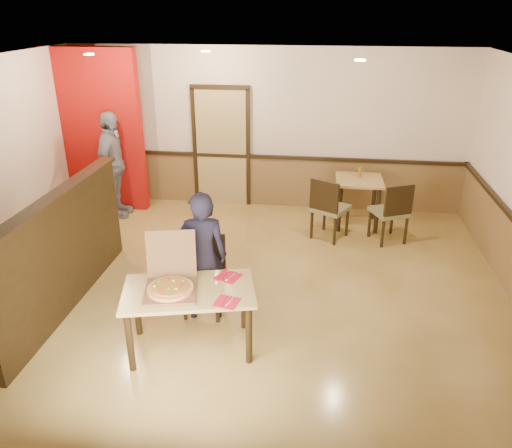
{
  "coord_description": "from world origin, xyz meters",
  "views": [
    {
      "loc": [
        0.98,
        -5.13,
        3.42
      ],
      "look_at": [
        0.29,
        0.0,
        1.14
      ],
      "focal_mm": 35.0,
      "sensor_mm": 36.0,
      "label": 1
    }
  ],
  "objects_px": {
    "diner": "(203,257)",
    "pizza_box": "(171,284)",
    "passerby": "(113,165)",
    "diner_chair": "(205,271)",
    "side_table": "(358,189)",
    "main_table": "(189,299)",
    "side_chair_left": "(328,206)",
    "condiment": "(360,172)",
    "side_chair_right": "(392,210)"
  },
  "relations": [
    {
      "from": "diner",
      "to": "pizza_box",
      "type": "xyz_separation_m",
      "value": [
        -0.18,
        -0.65,
        0.01
      ]
    },
    {
      "from": "diner",
      "to": "passerby",
      "type": "height_order",
      "value": "passerby"
    },
    {
      "from": "diner_chair",
      "to": "side_table",
      "type": "bearing_deg",
      "value": 55.06
    },
    {
      "from": "diner_chair",
      "to": "passerby",
      "type": "height_order",
      "value": "passerby"
    },
    {
      "from": "main_table",
      "to": "side_chair_left",
      "type": "height_order",
      "value": "side_chair_left"
    },
    {
      "from": "side_chair_left",
      "to": "passerby",
      "type": "bearing_deg",
      "value": 21.17
    },
    {
      "from": "diner",
      "to": "condiment",
      "type": "height_order",
      "value": "diner"
    },
    {
      "from": "side_chair_right",
      "to": "diner_chair",
      "type": "bearing_deg",
      "value": 17.37
    },
    {
      "from": "diner",
      "to": "passerby",
      "type": "distance_m",
      "value": 3.6
    },
    {
      "from": "diner_chair",
      "to": "condiment",
      "type": "height_order",
      "value": "condiment"
    },
    {
      "from": "pizza_box",
      "to": "diner",
      "type": "bearing_deg",
      "value": 62.41
    },
    {
      "from": "side_table",
      "to": "passerby",
      "type": "bearing_deg",
      "value": -178.23
    },
    {
      "from": "passerby",
      "to": "condiment",
      "type": "distance_m",
      "value": 4.15
    },
    {
      "from": "side_chair_left",
      "to": "side_table",
      "type": "height_order",
      "value": "side_chair_left"
    },
    {
      "from": "diner_chair",
      "to": "side_chair_right",
      "type": "distance_m",
      "value": 3.26
    },
    {
      "from": "side_chair_right",
      "to": "passerby",
      "type": "relative_size",
      "value": 0.54
    },
    {
      "from": "side_table",
      "to": "pizza_box",
      "type": "relative_size",
      "value": 1.15
    },
    {
      "from": "main_table",
      "to": "passerby",
      "type": "height_order",
      "value": "passerby"
    },
    {
      "from": "diner",
      "to": "pizza_box",
      "type": "height_order",
      "value": "diner"
    },
    {
      "from": "diner_chair",
      "to": "diner",
      "type": "distance_m",
      "value": 0.31
    },
    {
      "from": "side_chair_right",
      "to": "condiment",
      "type": "height_order",
      "value": "side_chair_right"
    },
    {
      "from": "diner_chair",
      "to": "diner",
      "type": "relative_size",
      "value": 0.61
    },
    {
      "from": "diner_chair",
      "to": "passerby",
      "type": "distance_m",
      "value": 3.49
    },
    {
      "from": "side_chair_left",
      "to": "pizza_box",
      "type": "distance_m",
      "value": 3.41
    },
    {
      "from": "condiment",
      "to": "diner",
      "type": "bearing_deg",
      "value": -121.78
    },
    {
      "from": "side_table",
      "to": "diner",
      "type": "xyz_separation_m",
      "value": [
        -1.92,
        -2.96,
        0.16
      ]
    },
    {
      "from": "diner_chair",
      "to": "side_chair_left",
      "type": "height_order",
      "value": "side_chair_left"
    },
    {
      "from": "side_chair_right",
      "to": "diner",
      "type": "xyz_separation_m",
      "value": [
        -2.4,
        -2.34,
        0.25
      ]
    },
    {
      "from": "main_table",
      "to": "condiment",
      "type": "height_order",
      "value": "condiment"
    },
    {
      "from": "pizza_box",
      "to": "side_table",
      "type": "bearing_deg",
      "value": 47.8
    },
    {
      "from": "side_chair_left",
      "to": "passerby",
      "type": "relative_size",
      "value": 0.55
    },
    {
      "from": "side_table",
      "to": "condiment",
      "type": "bearing_deg",
      "value": 86.93
    },
    {
      "from": "side_chair_left",
      "to": "side_chair_right",
      "type": "relative_size",
      "value": 1.02
    },
    {
      "from": "main_table",
      "to": "side_chair_right",
      "type": "bearing_deg",
      "value": 37.43
    },
    {
      "from": "main_table",
      "to": "passerby",
      "type": "relative_size",
      "value": 0.82
    },
    {
      "from": "side_chair_right",
      "to": "side_table",
      "type": "bearing_deg",
      "value": -76.91
    },
    {
      "from": "side_table",
      "to": "main_table",
      "type": "bearing_deg",
      "value": -118.27
    },
    {
      "from": "side_table",
      "to": "side_chair_left",
      "type": "bearing_deg",
      "value": -128.3
    },
    {
      "from": "side_chair_left",
      "to": "side_table",
      "type": "distance_m",
      "value": 0.79
    },
    {
      "from": "main_table",
      "to": "diner",
      "type": "xyz_separation_m",
      "value": [
        0.01,
        0.62,
        0.17
      ]
    },
    {
      "from": "side_chair_right",
      "to": "diner",
      "type": "relative_size",
      "value": 0.63
    },
    {
      "from": "pizza_box",
      "to": "condiment",
      "type": "xyz_separation_m",
      "value": [
        2.11,
        3.76,
        0.09
      ]
    },
    {
      "from": "main_table",
      "to": "side_chair_right",
      "type": "xyz_separation_m",
      "value": [
        2.4,
        2.96,
        -0.08
      ]
    },
    {
      "from": "side_chair_left",
      "to": "condiment",
      "type": "height_order",
      "value": "side_chair_left"
    },
    {
      "from": "passerby",
      "to": "side_chair_right",
      "type": "bearing_deg",
      "value": -97.56
    },
    {
      "from": "side_chair_right",
      "to": "diner",
      "type": "height_order",
      "value": "diner"
    },
    {
      "from": "side_table",
      "to": "passerby",
      "type": "height_order",
      "value": "passerby"
    },
    {
      "from": "main_table",
      "to": "side_chair_right",
      "type": "height_order",
      "value": "side_chair_right"
    },
    {
      "from": "side_chair_right",
      "to": "side_table",
      "type": "relative_size",
      "value": 1.21
    },
    {
      "from": "diner_chair",
      "to": "main_table",
      "type": "bearing_deg",
      "value": -89.43
    }
  ]
}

